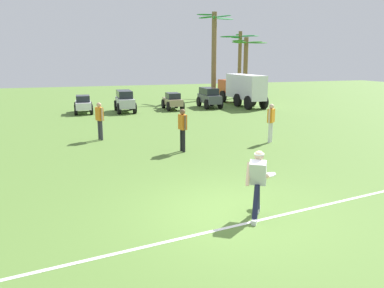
% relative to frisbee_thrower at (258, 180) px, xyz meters
% --- Properties ---
extents(ground_plane, '(80.00, 80.00, 0.00)m').
position_rel_frisbee_thrower_xyz_m(ground_plane, '(-0.51, 0.35, -0.80)').
color(ground_plane, '#547933').
extents(field_line_paint, '(21.90, 3.26, 0.01)m').
position_rel_frisbee_thrower_xyz_m(field_line_paint, '(-0.51, -0.30, -0.80)').
color(field_line_paint, white).
rests_on(field_line_paint, ground_plane).
extents(frisbee_thrower, '(0.83, 0.85, 1.43)m').
position_rel_frisbee_thrower_xyz_m(frisbee_thrower, '(0.00, 0.00, 0.00)').
color(frisbee_thrower, '#191E38').
rests_on(frisbee_thrower, ground_plane).
extents(frisbee_in_flight, '(0.33, 0.33, 0.08)m').
position_rel_frisbee_thrower_xyz_m(frisbee_in_flight, '(0.61, 0.56, -0.10)').
color(frisbee_in_flight, white).
extents(teammate_near_sideline, '(0.32, 0.48, 1.56)m').
position_rel_frisbee_thrower_xyz_m(teammate_near_sideline, '(-2.51, 8.95, 0.14)').
color(teammate_near_sideline, '#33333D').
rests_on(teammate_near_sideline, ground_plane).
extents(teammate_midfield, '(0.43, 0.37, 1.56)m').
position_rel_frisbee_thrower_xyz_m(teammate_midfield, '(3.95, 6.30, 0.14)').
color(teammate_midfield, silver).
rests_on(teammate_midfield, ground_plane).
extents(teammate_deep, '(0.26, 0.50, 1.56)m').
position_rel_frisbee_thrower_xyz_m(teammate_deep, '(0.15, 5.96, 0.14)').
color(teammate_deep, black).
rests_on(teammate_deep, ground_plane).
extents(parked_car_slot_a, '(1.14, 2.22, 1.10)m').
position_rel_frisbee_thrower_xyz_m(parked_car_slot_a, '(-2.82, 17.26, -0.24)').
color(parked_car_slot_a, silver).
rests_on(parked_car_slot_a, ground_plane).
extents(parked_car_slot_b, '(1.18, 2.42, 1.34)m').
position_rel_frisbee_thrower_xyz_m(parked_car_slot_b, '(-0.30, 17.01, -0.08)').
color(parked_car_slot_b, '#B7BABF').
rests_on(parked_car_slot_b, ground_plane).
extents(parked_car_slot_c, '(1.14, 2.22, 1.10)m').
position_rel_frisbee_thrower_xyz_m(parked_car_slot_c, '(2.89, 17.19, -0.24)').
color(parked_car_slot_c, '#998466').
rests_on(parked_car_slot_c, ground_plane).
extents(parked_car_slot_d, '(1.19, 2.42, 1.34)m').
position_rel_frisbee_thrower_xyz_m(parked_car_slot_d, '(5.54, 17.38, -0.08)').
color(parked_car_slot_d, '#474C51').
rests_on(parked_car_slot_d, ground_plane).
extents(box_truck, '(1.41, 5.90, 2.20)m').
position_rel_frisbee_thrower_xyz_m(box_truck, '(8.18, 17.77, 0.43)').
color(box_truck, '#CC4C19').
rests_on(box_truck, ground_plane).
extents(palm_tree_far_left, '(3.27, 3.51, 6.89)m').
position_rel_frisbee_thrower_xyz_m(palm_tree_far_left, '(7.77, 22.17, 3.12)').
color(palm_tree_far_left, brown).
rests_on(palm_tree_far_left, ground_plane).
extents(palm_tree_left_of_centre, '(3.32, 3.28, 5.04)m').
position_rel_frisbee_thrower_xyz_m(palm_tree_left_of_centre, '(10.97, 22.86, 2.17)').
color(palm_tree_left_of_centre, brown).
rests_on(palm_tree_left_of_centre, ground_plane).
extents(palm_tree_right_of_centre, '(3.47, 3.23, 5.62)m').
position_rel_frisbee_thrower_xyz_m(palm_tree_right_of_centre, '(11.09, 24.35, 2.57)').
color(palm_tree_right_of_centre, brown).
rests_on(palm_tree_right_of_centre, ground_plane).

